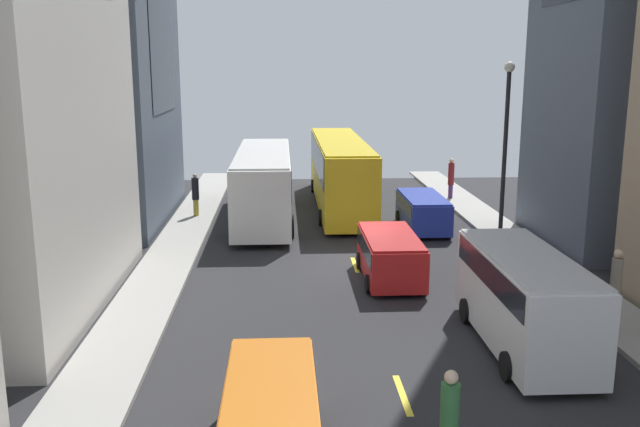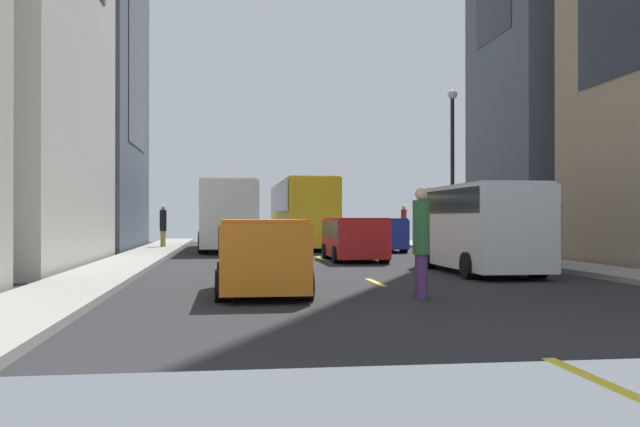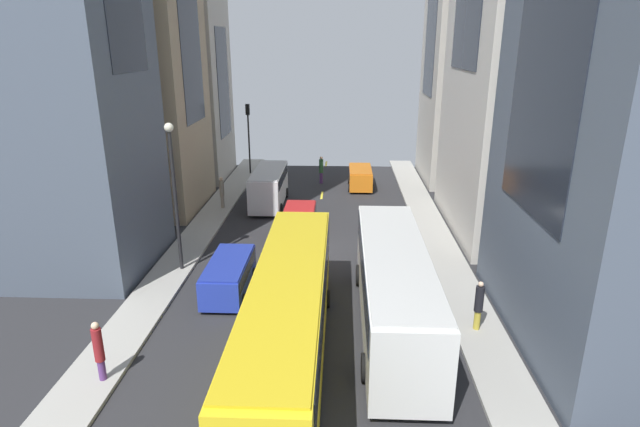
# 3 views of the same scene
# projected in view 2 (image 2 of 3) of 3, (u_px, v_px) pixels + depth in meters

# --- Properties ---
(ground_plane) EXTENTS (40.24, 40.24, 0.00)m
(ground_plane) POSITION_uv_depth(u_px,v_px,m) (320.00, 258.00, 27.86)
(ground_plane) COLOR #28282B
(sidewalk_west) EXTENTS (2.02, 44.00, 0.15)m
(sidewalk_west) POSITION_uv_depth(u_px,v_px,m) (139.00, 258.00, 26.93)
(sidewalk_west) COLOR #9E9B93
(sidewalk_west) RESTS_ON ground
(sidewalk_east) EXTENTS (2.02, 44.00, 0.15)m
(sidewalk_east) POSITION_uv_depth(u_px,v_px,m) (490.00, 255.00, 28.80)
(sidewalk_east) COLOR #9E9B93
(sidewalk_east) RESTS_ON ground
(lane_stripe_0) EXTENTS (0.16, 2.00, 0.01)m
(lane_stripe_0) POSITION_uv_depth(u_px,v_px,m) (593.00, 378.00, 7.05)
(lane_stripe_0) COLOR yellow
(lane_stripe_0) RESTS_ON ground
(lane_stripe_1) EXTENTS (0.16, 2.00, 0.01)m
(lane_stripe_1) POSITION_uv_depth(u_px,v_px,m) (375.00, 282.00, 17.46)
(lane_stripe_1) COLOR yellow
(lane_stripe_1) RESTS_ON ground
(lane_stripe_2) EXTENTS (0.16, 2.00, 0.01)m
(lane_stripe_2) POSITION_uv_depth(u_px,v_px,m) (320.00, 258.00, 27.86)
(lane_stripe_2) COLOR yellow
(lane_stripe_2) RESTS_ON ground
(lane_stripe_3) EXTENTS (0.16, 2.00, 0.01)m
(lane_stripe_3) POSITION_uv_depth(u_px,v_px,m) (295.00, 247.00, 38.27)
(lane_stripe_3) COLOR yellow
(lane_stripe_3) RESTS_ON ground
(lane_stripe_4) EXTENTS (0.16, 2.00, 0.01)m
(lane_stripe_4) POSITION_uv_depth(u_px,v_px,m) (281.00, 241.00, 48.68)
(lane_stripe_4) COLOR yellow
(lane_stripe_4) RESTS_ON ground
(building_west_2) EXTENTS (8.09, 11.13, 23.22)m
(building_west_2) POSITION_uv_depth(u_px,v_px,m) (55.00, 19.00, 34.85)
(building_west_2) COLOR #4C5666
(building_west_2) RESTS_ON ground
(city_bus_white) EXTENTS (2.80, 11.83, 3.35)m
(city_bus_white) POSITION_uv_depth(u_px,v_px,m) (229.00, 210.00, 35.42)
(city_bus_white) COLOR silver
(city_bus_white) RESTS_ON ground
(streetcar_yellow) EXTENTS (2.70, 13.91, 3.59)m
(streetcar_yellow) POSITION_uv_depth(u_px,v_px,m) (300.00, 209.00, 38.77)
(streetcar_yellow) COLOR yellow
(streetcar_yellow) RESTS_ON ground
(delivery_van_white) EXTENTS (2.25, 6.16, 2.58)m
(delivery_van_white) POSITION_uv_depth(u_px,v_px,m) (478.00, 222.00, 20.45)
(delivery_van_white) COLOR white
(delivery_van_white) RESTS_ON ground
(car_blue_0) EXTENTS (1.96, 4.40, 1.60)m
(car_blue_0) POSITION_uv_depth(u_px,v_px,m) (380.00, 232.00, 33.80)
(car_blue_0) COLOR #2338AD
(car_blue_0) RESTS_ON ground
(car_orange_1) EXTENTS (1.92, 4.04, 1.60)m
(car_orange_1) POSITION_uv_depth(u_px,v_px,m) (261.00, 250.00, 14.82)
(car_orange_1) COLOR orange
(car_orange_1) RESTS_ON ground
(car_red_2) EXTENTS (2.04, 4.42, 1.63)m
(car_red_2) POSITION_uv_depth(u_px,v_px,m) (354.00, 235.00, 26.17)
(car_red_2) COLOR red
(car_red_2) RESTS_ON ground
(pedestrian_crossing_near) EXTENTS (0.35, 0.35, 2.09)m
(pedestrian_crossing_near) POSITION_uv_depth(u_px,v_px,m) (163.00, 225.00, 35.34)
(pedestrian_crossing_near) COLOR gold
(pedestrian_crossing_near) RESTS_ON ground
(pedestrian_crossing_mid) EXTENTS (0.32, 0.32, 2.19)m
(pedestrian_crossing_mid) POSITION_uv_depth(u_px,v_px,m) (557.00, 227.00, 22.09)
(pedestrian_crossing_mid) COLOR gray
(pedestrian_crossing_mid) RESTS_ON ground
(pedestrian_walking_far) EXTENTS (0.34, 0.34, 2.24)m
(pedestrian_walking_far) POSITION_uv_depth(u_px,v_px,m) (421.00, 239.00, 14.02)
(pedestrian_walking_far) COLOR #593372
(pedestrian_walking_far) RESTS_ON ground
(pedestrian_waiting_curb) EXTENTS (0.33, 0.33, 2.21)m
(pedestrian_waiting_curb) POSITION_uv_depth(u_px,v_px,m) (404.00, 223.00, 40.92)
(pedestrian_waiting_curb) COLOR #593372
(pedestrian_waiting_curb) RESTS_ON ground
(streetlamp_near) EXTENTS (0.44, 0.44, 7.40)m
(streetlamp_near) POSITION_uv_depth(u_px,v_px,m) (452.00, 152.00, 32.01)
(streetlamp_near) COLOR black
(streetlamp_near) RESTS_ON ground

